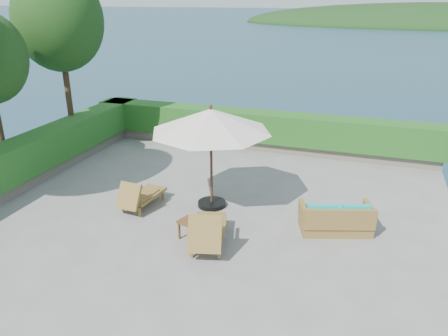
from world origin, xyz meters
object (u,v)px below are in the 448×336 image
(wicker_loveseat, at_px, (336,220))
(lounge_left, at_px, (140,195))
(lounge_right, at_px, (207,230))
(patio_umbrella, at_px, (211,121))
(side_table, at_px, (189,223))

(wicker_loveseat, bearing_deg, lounge_left, 166.31)
(lounge_left, distance_m, lounge_right, 2.59)
(patio_umbrella, height_order, lounge_left, patio_umbrella)
(lounge_left, bearing_deg, wicker_loveseat, 10.33)
(lounge_left, height_order, wicker_loveseat, lounge_left)
(lounge_right, relative_size, wicker_loveseat, 1.01)
(lounge_left, xyz_separation_m, side_table, (1.79, -1.00, 0.02))
(side_table, bearing_deg, wicker_loveseat, 23.50)
(wicker_loveseat, bearing_deg, patio_umbrella, 155.99)
(lounge_right, height_order, side_table, lounge_right)
(patio_umbrella, distance_m, lounge_left, 2.67)
(lounge_left, relative_size, lounge_right, 0.84)
(wicker_loveseat, bearing_deg, side_table, -174.30)
(lounge_left, bearing_deg, lounge_right, -21.20)
(patio_umbrella, xyz_separation_m, lounge_left, (-1.71, -0.70, -1.93))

